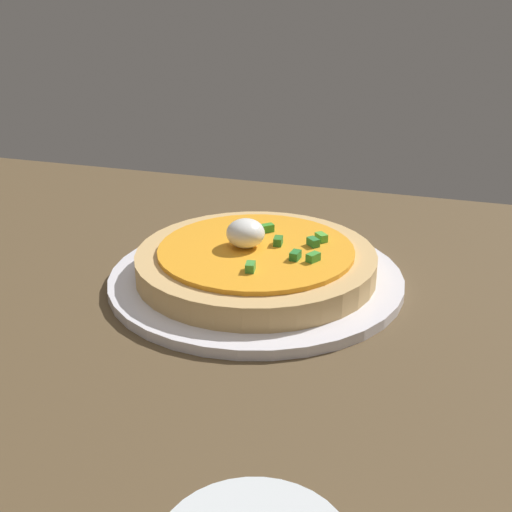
# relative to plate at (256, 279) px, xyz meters

# --- Properties ---
(dining_table) EXTENTS (1.16, 0.87, 0.02)m
(dining_table) POSITION_rel_plate_xyz_m (0.06, 0.11, -0.02)
(dining_table) COLOR brown
(dining_table) RESTS_ON ground
(plate) EXTENTS (0.29, 0.29, 0.01)m
(plate) POSITION_rel_plate_xyz_m (0.00, 0.00, 0.00)
(plate) COLOR white
(plate) RESTS_ON dining_table
(pizza) EXTENTS (0.24, 0.24, 0.06)m
(pizza) POSITION_rel_plate_xyz_m (0.00, -0.00, 0.02)
(pizza) COLOR tan
(pizza) RESTS_ON plate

